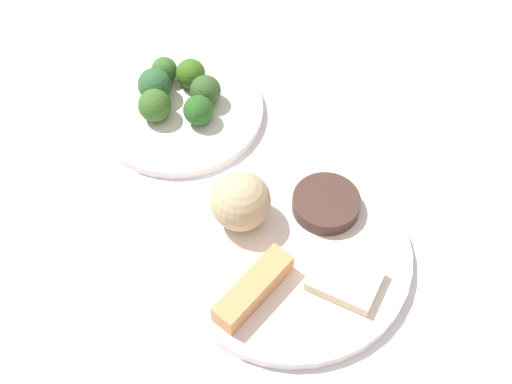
% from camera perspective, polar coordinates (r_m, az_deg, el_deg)
% --- Properties ---
extents(tabletop, '(2.20, 2.20, 0.02)m').
position_cam_1_polar(tabletop, '(0.82, 4.08, -6.82)').
color(tabletop, white).
rests_on(tabletop, ground).
extents(main_plate, '(0.29, 0.29, 0.02)m').
position_cam_1_polar(main_plate, '(0.81, 2.97, -5.18)').
color(main_plate, white).
rests_on(main_plate, tabletop).
extents(rice_scoop, '(0.07, 0.07, 0.07)m').
position_cam_1_polar(rice_scoop, '(0.80, -1.33, -0.77)').
color(rice_scoop, tan).
rests_on(rice_scoop, main_plate).
extents(spring_roll, '(0.11, 0.08, 0.03)m').
position_cam_1_polar(spring_roll, '(0.76, -0.22, -8.19)').
color(spring_roll, tan).
rests_on(spring_roll, main_plate).
extents(crab_rangoon_wonton, '(0.08, 0.09, 0.01)m').
position_cam_1_polar(crab_rangoon_wonton, '(0.78, 7.57, -7.35)').
color(crab_rangoon_wonton, beige).
rests_on(crab_rangoon_wonton, main_plate).
extents(stir_fry_heap, '(0.08, 0.08, 0.02)m').
position_cam_1_polar(stir_fry_heap, '(0.84, 5.96, -0.98)').
color(stir_fry_heap, '#442D26').
rests_on(stir_fry_heap, main_plate).
extents(broccoli_plate, '(0.24, 0.24, 0.01)m').
position_cam_1_polar(broccoli_plate, '(0.97, -6.51, 6.90)').
color(broccoli_plate, white).
rests_on(broccoli_plate, tabletop).
extents(broccoli_floret_0, '(0.04, 0.04, 0.04)m').
position_cam_1_polar(broccoli_floret_0, '(0.92, -4.90, 6.93)').
color(broccoli_floret_0, '#286122').
rests_on(broccoli_floret_0, broccoli_plate).
extents(broccoli_floret_1, '(0.05, 0.05, 0.05)m').
position_cam_1_polar(broccoli_floret_1, '(0.96, -8.59, 8.98)').
color(broccoli_floret_1, '#2E6136').
rests_on(broccoli_floret_1, broccoli_plate).
extents(broccoli_floret_2, '(0.05, 0.05, 0.05)m').
position_cam_1_polar(broccoli_floret_2, '(0.93, -8.58, 7.27)').
color(broccoli_floret_2, '#3A6826').
rests_on(broccoli_floret_2, broccoli_plate).
extents(broccoli_floret_3, '(0.04, 0.04, 0.04)m').
position_cam_1_polar(broccoli_floret_3, '(0.95, -4.32, 8.57)').
color(broccoli_floret_3, '#375A2A').
rests_on(broccoli_floret_3, broccoli_plate).
extents(broccoli_floret_4, '(0.04, 0.04, 0.04)m').
position_cam_1_polar(broccoli_floret_4, '(0.99, -7.79, 10.23)').
color(broccoli_floret_4, '#39662A').
rests_on(broccoli_floret_4, broccoli_plate).
extents(broccoli_floret_5, '(0.04, 0.04, 0.04)m').
position_cam_1_polar(broccoli_floret_5, '(0.98, -5.57, 9.96)').
color(broccoli_floret_5, '#3B6D1D').
rests_on(broccoli_floret_5, broccoli_plate).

